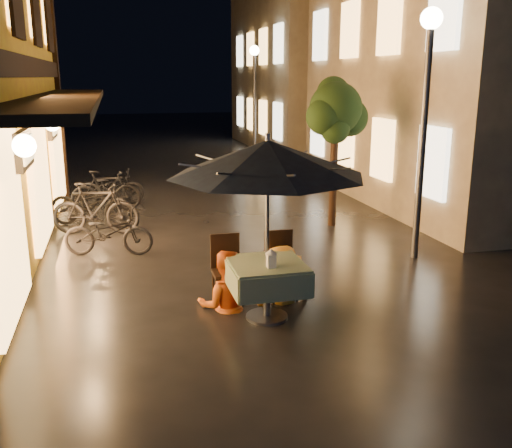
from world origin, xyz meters
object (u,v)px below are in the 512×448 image
object	(u,v)px
patio_umbrella	(268,158)
person_orange	(224,252)
table_lantern	(271,257)
person_yellow	(282,248)
bicycle_0	(108,233)
cafe_table	(267,276)
streetlamp_near	(426,90)

from	to	relation	value
patio_umbrella	person_orange	bearing A→B (deg)	132.60
table_lantern	patio_umbrella	bearing A→B (deg)	90.00
table_lantern	person_orange	world-z (taller)	person_orange
table_lantern	person_orange	xyz separation A→B (m)	(-0.47, 0.71, -0.11)
person_yellow	bicycle_0	bearing A→B (deg)	-58.27
cafe_table	patio_umbrella	size ratio (longest dim) A/B	0.39
streetlamp_near	person_yellow	xyz separation A→B (m)	(-2.88, -1.38, -2.12)
bicycle_0	cafe_table	bearing A→B (deg)	-135.94
streetlamp_near	person_yellow	bearing A→B (deg)	-154.48
person_yellow	bicycle_0	size ratio (longest dim) A/B	1.00
person_orange	cafe_table	bearing A→B (deg)	140.78
streetlamp_near	table_lantern	xyz separation A→B (m)	(-3.25, -2.12, -2.00)
patio_umbrella	person_yellow	bearing A→B (deg)	55.56
cafe_table	bicycle_0	distance (m)	3.96
streetlamp_near	cafe_table	bearing A→B (deg)	-149.48
streetlamp_near	patio_umbrella	bearing A→B (deg)	-149.48
table_lantern	person_yellow	world-z (taller)	person_yellow
cafe_table	person_yellow	bearing A→B (deg)	55.56
patio_umbrella	table_lantern	xyz separation A→B (m)	(-0.00, -0.20, -1.23)
person_orange	patio_umbrella	bearing A→B (deg)	140.78
person_orange	person_yellow	distance (m)	0.84
person_orange	bicycle_0	bearing A→B (deg)	-53.06
bicycle_0	streetlamp_near	bearing A→B (deg)	-92.58
streetlamp_near	bicycle_0	size ratio (longest dim) A/B	2.66
bicycle_0	patio_umbrella	bearing A→B (deg)	-135.94
patio_umbrella	cafe_table	bearing A→B (deg)	0.00
patio_umbrella	person_orange	world-z (taller)	patio_umbrella
cafe_table	patio_umbrella	xyz separation A→B (m)	(0.00, 0.00, 1.56)
patio_umbrella	table_lantern	size ratio (longest dim) A/B	10.16
cafe_table	patio_umbrella	distance (m)	1.56
person_yellow	bicycle_0	world-z (taller)	person_yellow
table_lantern	person_yellow	bearing A→B (deg)	63.44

